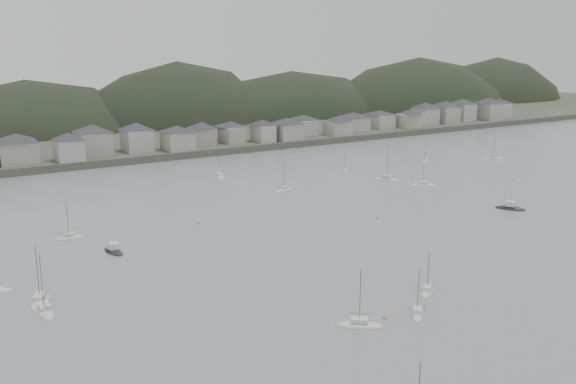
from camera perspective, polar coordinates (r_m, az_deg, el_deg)
ground at (r=125.76m, az=19.01°, el=-9.28°), size 900.00×900.00×0.00m
far_shore_land at (r=379.87m, az=-18.29°, el=5.74°), size 900.00×250.00×3.00m
forested_ridge at (r=358.45m, az=-16.35°, el=3.39°), size 851.55×103.94×102.57m
waterfront_town at (r=294.17m, az=-3.10°, el=5.79°), size 451.48×28.46×12.92m
moored_fleet at (r=167.29m, az=-4.55°, el=-2.93°), size 228.35×177.56×12.87m
motor_launch_near at (r=193.55m, az=19.54°, el=-1.40°), size 7.00×8.92×4.03m
motor_launch_far at (r=150.62m, az=-15.57°, el=-5.18°), size 3.83×8.04×3.85m
mooring_buoys at (r=160.16m, az=8.43°, el=-3.78°), size 164.88×126.02×0.70m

